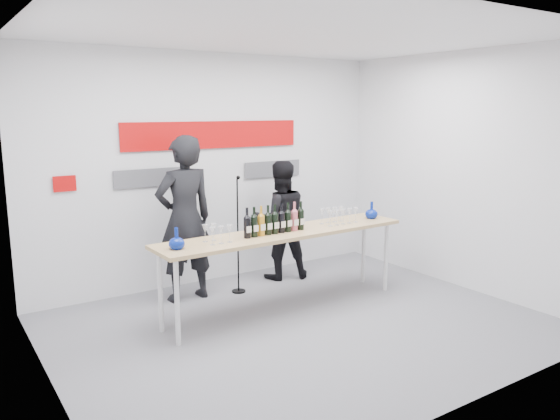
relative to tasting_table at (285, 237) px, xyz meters
The scene contains 12 objects.
ground 1.00m from the tasting_table, 103.45° to the right, with size 5.00×5.00×0.00m, color slate.
back_wall 1.63m from the tasting_table, 94.72° to the left, with size 5.00×0.04×3.00m, color silver.
signage 1.75m from the tasting_table, 96.98° to the left, with size 3.38×0.02×0.79m.
tasting_table is the anchor object (origin of this frame).
wine_bottles 0.28m from the tasting_table, 169.19° to the right, with size 0.80×0.10×0.33m.
decanter_left 1.34m from the tasting_table, behind, with size 0.16×0.16×0.21m, color navy, non-canonical shape.
decanter_right 1.34m from the tasting_table, ahead, with size 0.16×0.16×0.21m, color navy, non-canonical shape.
glasses_left 0.90m from the tasting_table, behind, with size 0.27×0.23×0.18m.
glasses_right 0.80m from the tasting_table, ahead, with size 0.47×0.23×0.18m.
presenter_left 1.24m from the tasting_table, 130.70° to the left, with size 0.72×0.48×1.99m, color black.
presenter_right 1.20m from the tasting_table, 59.11° to the left, with size 0.78×0.61×1.61m, color black.
mic_stand 0.91m from the tasting_table, 100.99° to the left, with size 0.17×0.17×1.49m.
Camera 1 is at (-3.25, -4.47, 2.28)m, focal length 35.00 mm.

